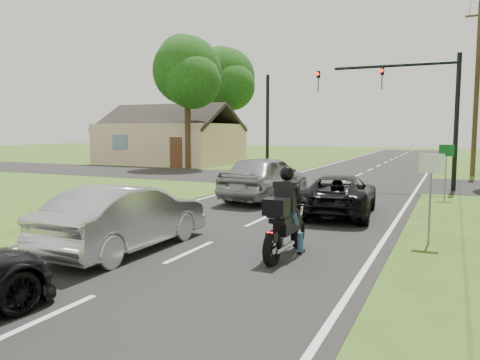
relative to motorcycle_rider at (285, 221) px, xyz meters
The scene contains 15 objects.
ground 2.21m from the motorcycle_rider, 165.49° to the right, with size 140.00×140.00×0.00m, color #325116.
road 9.72m from the motorcycle_rider, 101.93° to the left, with size 8.00×100.00×0.01m, color black.
cross_road 15.63m from the motorcycle_rider, 97.37° to the left, with size 60.00×7.00×0.01m, color black.
motorcycle_rider is the anchor object (origin of this frame).
dark_suv 5.47m from the motorcycle_rider, 91.05° to the left, with size 2.09×4.54×1.26m, color black.
silver_sedan 3.50m from the motorcycle_rider, 164.69° to the right, with size 1.54×4.41×1.45m, color #B4B4B9.
silver_suv 8.24m from the motorcycle_rider, 114.31° to the left, with size 2.02×5.03×1.71m, color #93959A.
traffic_signal 13.96m from the motorcycle_rider, 84.34° to the left, with size 6.38×0.44×6.00m.
signal_pole_far 19.04m from the motorcycle_rider, 112.39° to the left, with size 0.20×0.20×6.00m, color black.
utility_pole_far 22.31m from the motorcycle_rider, 78.94° to the left, with size 1.60×0.28×10.00m.
sign_white 3.75m from the motorcycle_rider, 42.39° to the left, with size 0.55×0.07×2.12m.
sign_green 10.89m from the motorcycle_rider, 74.52° to the left, with size 0.55×0.07×2.12m.
tree_left_near 24.35m from the motorcycle_rider, 125.48° to the left, with size 5.12×4.96×9.22m.
tree_left_far 33.79m from the motorcycle_rider, 118.23° to the left, with size 5.76×5.58×10.14m.
house 29.61m from the motorcycle_rider, 127.48° to the left, with size 10.20×8.00×4.84m.
Camera 1 is at (5.15, -8.62, 2.64)m, focal length 35.00 mm.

